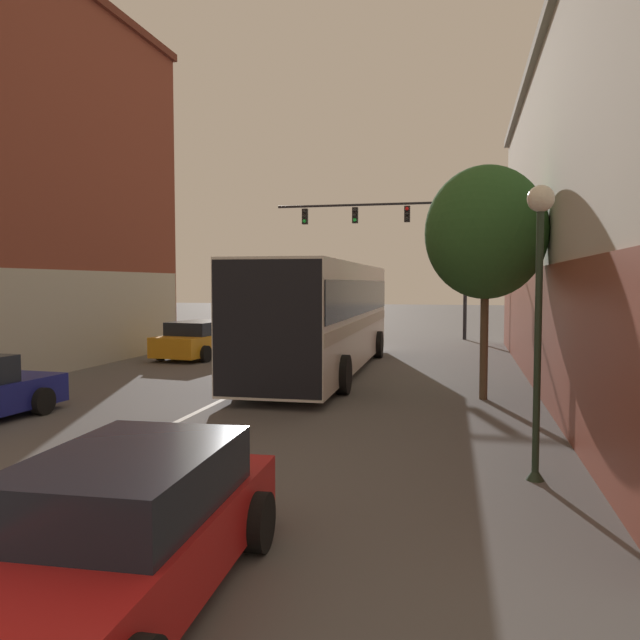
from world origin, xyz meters
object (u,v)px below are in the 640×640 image
at_px(bus, 324,312).
at_px(parked_car_left_far, 287,323).
at_px(hatchback_foreground, 121,535).
at_px(parked_car_left_near, 202,340).
at_px(street_lamp, 539,290).
at_px(traffic_signal_gantry, 401,233).
at_px(street_tree_near, 486,233).

distance_m(bus, parked_car_left_far, 14.88).
relative_size(hatchback_foreground, parked_car_left_near, 0.94).
distance_m(parked_car_left_far, street_lamp, 26.12).
xyz_separation_m(hatchback_foreground, street_lamp, (3.87, 4.44, 2.08)).
bearing_deg(street_lamp, parked_car_left_far, 113.79).
height_order(parked_car_left_near, parked_car_left_far, parked_car_left_near).
height_order(hatchback_foreground, parked_car_left_far, hatchback_foreground).
bearing_deg(parked_car_left_far, street_lamp, -153.89).
xyz_separation_m(traffic_signal_gantry, street_tree_near, (3.59, -16.13, -1.31)).
bearing_deg(parked_car_left_near, bus, -110.11).
xyz_separation_m(bus, hatchback_foreground, (1.44, -14.38, -1.27)).
xyz_separation_m(parked_car_left_near, traffic_signal_gantry, (6.51, 9.66, 4.64)).
relative_size(bus, hatchback_foreground, 2.85).
relative_size(hatchback_foreground, parked_car_left_far, 1.15).
relative_size(hatchback_foreground, street_lamp, 1.07).
xyz_separation_m(hatchback_foreground, parked_car_left_far, (-6.64, 28.26, -0.03)).
bearing_deg(hatchback_foreground, street_tree_near, -19.83).
bearing_deg(traffic_signal_gantry, hatchback_foreground, -89.47).
bearing_deg(street_tree_near, bus, 142.01).
height_order(bus, hatchback_foreground, bus).
relative_size(bus, street_lamp, 3.05).
distance_m(hatchback_foreground, street_tree_near, 11.65).
distance_m(parked_car_left_near, street_lamp, 16.67).
height_order(parked_car_left_far, street_lamp, street_lamp).
bearing_deg(street_tree_near, traffic_signal_gantry, 102.53).
distance_m(hatchback_foreground, street_lamp, 6.24).
xyz_separation_m(bus, traffic_signal_gantry, (1.20, 12.40, 3.40)).
bearing_deg(street_tree_near, hatchback_foreground, -107.39).
bearing_deg(street_lamp, bus, 118.11).
relative_size(parked_car_left_near, traffic_signal_gantry, 0.49).
bearing_deg(bus, street_lamp, -153.12).
relative_size(bus, street_tree_near, 2.27).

